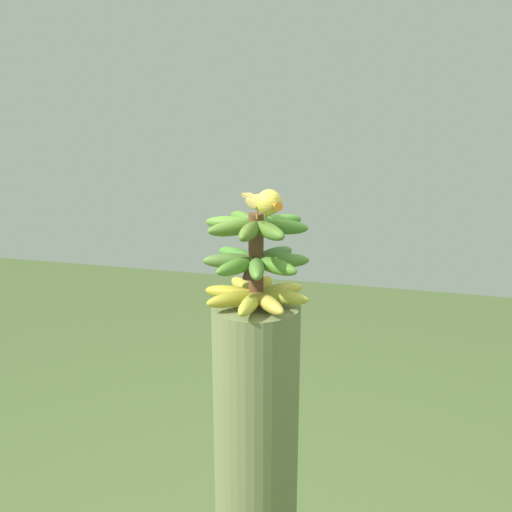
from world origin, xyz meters
TOP-DOWN VIEW (x-y plane):
  - banana_bunch at (-0.00, -0.00)m, footprint 0.28×0.28m
  - perched_bird at (0.04, -0.06)m, footprint 0.14×0.18m

SIDE VIEW (x-z plane):
  - banana_bunch at x=0.00m, z-range 1.34..1.58m
  - perched_bird at x=0.04m, z-range 1.59..1.67m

